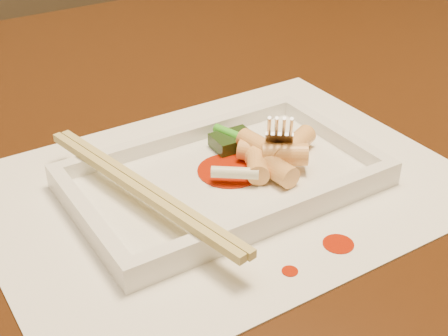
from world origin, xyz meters
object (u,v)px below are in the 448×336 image
table (105,244)px  fork (281,74)px  placemat (224,186)px  chopstick_a (136,189)px  plate_base (224,182)px

table → fork: fork is taller
table → placemat: 0.17m
placemat → chopstick_a: chopstick_a is taller
plate_base → fork: fork is taller
placemat → chopstick_a: 0.09m
plate_base → fork: bearing=14.4°
chopstick_a → plate_base: bearing=0.0°
table → fork: 0.25m
plate_base → table: bearing=126.5°
placemat → fork: bearing=14.4°
table → plate_base: (0.08, -0.10, 0.11)m
placemat → plate_base: plate_base is taller
table → plate_base: size_ratio=5.38×
table → placemat: (0.08, -0.10, 0.10)m
placemat → chopstick_a: (-0.08, 0.00, 0.03)m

